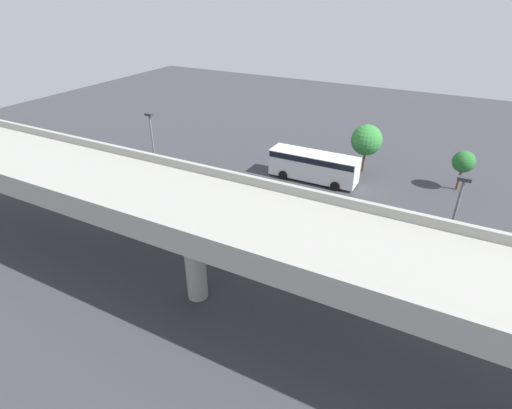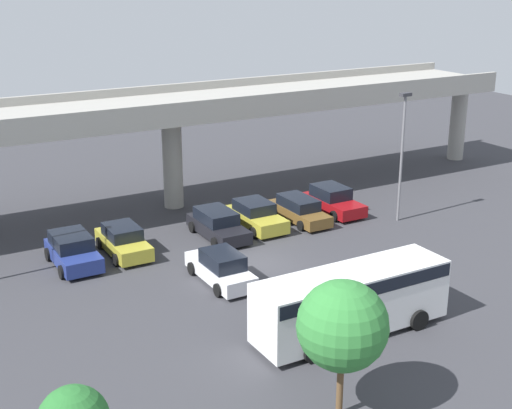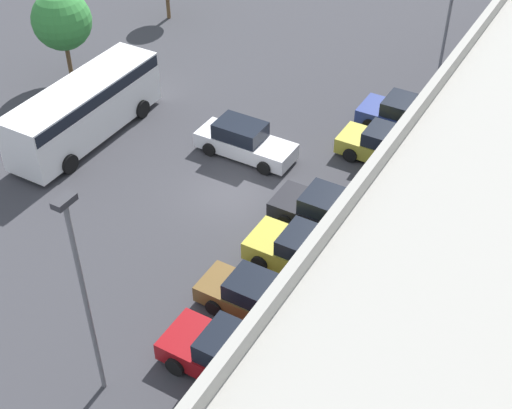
% 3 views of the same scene
% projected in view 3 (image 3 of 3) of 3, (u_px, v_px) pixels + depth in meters
% --- Properties ---
extents(ground_plane, '(107.98, 107.98, 0.00)m').
position_uv_depth(ground_plane, '(234.00, 193.00, 31.68)').
color(ground_plane, '#38383D').
extents(parked_car_0, '(2.25, 4.38, 1.68)m').
position_uv_depth(parked_car_0, '(405.00, 116.00, 35.10)').
color(parked_car_0, navy).
rests_on(parked_car_0, ground_plane).
extents(parked_car_1, '(2.08, 4.54, 1.60)m').
position_uv_depth(parked_car_1, '(387.00, 147.00, 33.14)').
color(parked_car_1, gold).
rests_on(parked_car_1, ground_plane).
extents(parked_car_2, '(1.98, 4.79, 1.67)m').
position_uv_depth(parked_car_2, '(244.00, 141.00, 33.49)').
color(parked_car_2, silver).
rests_on(parked_car_2, ground_plane).
extents(parked_car_3, '(2.18, 4.86, 1.59)m').
position_uv_depth(parked_car_3, '(331.00, 213.00, 29.41)').
color(parked_car_3, black).
rests_on(parked_car_3, ground_plane).
extents(parked_car_4, '(2.24, 4.50, 1.63)m').
position_uv_depth(parked_car_4, '(306.00, 253.00, 27.51)').
color(parked_car_4, gold).
rests_on(parked_car_4, ground_plane).
extents(parked_car_5, '(1.97, 4.89, 1.51)m').
position_uv_depth(parked_car_5, '(263.00, 300.00, 25.64)').
color(parked_car_5, brown).
rests_on(parked_car_5, ground_plane).
extents(parked_car_6, '(2.21, 4.52, 1.68)m').
position_uv_depth(parked_car_6, '(229.00, 356.00, 23.61)').
color(parked_car_6, maroon).
rests_on(parked_car_6, ground_plane).
extents(shuttle_bus, '(8.86, 2.70, 2.87)m').
position_uv_depth(shuttle_bus, '(84.00, 106.00, 34.12)').
color(shuttle_bus, white).
rests_on(shuttle_bus, ground_plane).
extents(lamp_post_near_aisle, '(0.70, 0.35, 8.62)m').
position_uv_depth(lamp_post_near_aisle, '(451.00, 1.00, 35.57)').
color(lamp_post_near_aisle, slate).
rests_on(lamp_post_near_aisle, ground_plane).
extents(lamp_post_mid_lot, '(0.70, 0.35, 7.98)m').
position_uv_depth(lamp_post_mid_lot, '(83.00, 287.00, 20.68)').
color(lamp_post_mid_lot, slate).
rests_on(lamp_post_mid_lot, ground_plane).
extents(tree_front_centre, '(3.16, 3.16, 5.08)m').
position_uv_depth(tree_front_centre, '(62.00, 20.00, 37.41)').
color(tree_front_centre, brown).
rests_on(tree_front_centre, ground_plane).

